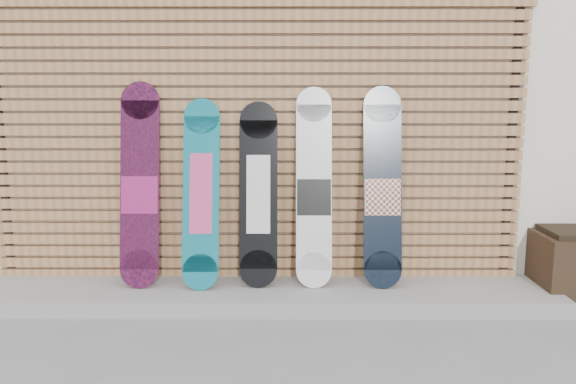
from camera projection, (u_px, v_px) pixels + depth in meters
name	position (u px, v px, depth m)	size (l,w,h in m)	color
ground	(271.00, 339.00, 3.65)	(80.00, 80.00, 0.00)	gray
building	(321.00, 78.00, 6.81)	(12.00, 5.00, 3.60)	white
concrete_step	(255.00, 295.00, 4.31)	(4.60, 0.70, 0.12)	gray
slat_wall	(256.00, 143.00, 4.41)	(4.26, 0.08, 2.29)	#A26E43
snowboard_0	(140.00, 186.00, 4.29)	(0.30, 0.31, 1.56)	black
snowboard_1	(201.00, 193.00, 4.28)	(0.28, 0.35, 1.44)	#0D6D7F
snowboard_2	(258.00, 194.00, 4.31)	(0.29, 0.29, 1.41)	black
snowboard_3	(314.00, 189.00, 4.29)	(0.27, 0.30, 1.52)	silver
snowboard_4	(382.00, 188.00, 4.28)	(0.29, 0.31, 1.53)	black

